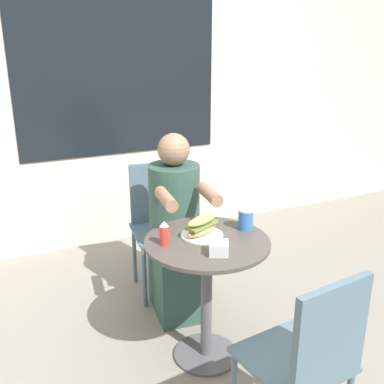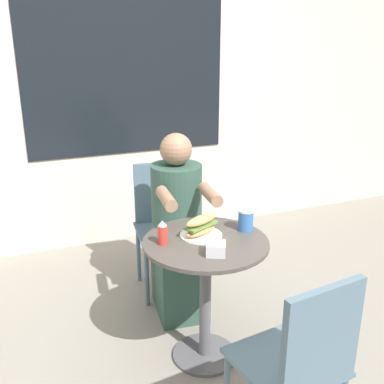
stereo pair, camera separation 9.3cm
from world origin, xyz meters
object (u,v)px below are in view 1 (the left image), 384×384
object	(u,v)px
empty_chair_across	(310,355)
drink_cup	(246,219)
diner_chair	(159,215)
sandwich_on_plate	(202,227)
cafe_table	(207,274)
seated_diner	(176,237)
condiment_bottle	(164,233)

from	to	relation	value
empty_chair_across	drink_cup	distance (m)	0.84
diner_chair	empty_chair_across	bearing A→B (deg)	97.44
sandwich_on_plate	drink_cup	world-z (taller)	drink_cup
diner_chair	sandwich_on_plate	world-z (taller)	diner_chair
cafe_table	drink_cup	xyz separation A→B (m)	(0.25, 0.04, 0.25)
diner_chair	empty_chair_across	distance (m)	1.58
empty_chair_across	diner_chair	bearing A→B (deg)	84.17
cafe_table	drink_cup	size ratio (longest dim) A/B	6.11
cafe_table	sandwich_on_plate	distance (m)	0.25
empty_chair_across	sandwich_on_plate	bearing A→B (deg)	88.31
drink_cup	diner_chair	bearing A→B (deg)	104.12
cafe_table	drink_cup	bearing A→B (deg)	9.46
seated_diner	empty_chair_across	bearing A→B (deg)	98.34
drink_cup	cafe_table	bearing A→B (deg)	-170.54
cafe_table	seated_diner	bearing A→B (deg)	85.99
seated_diner	drink_cup	distance (m)	0.56
cafe_table	diner_chair	size ratio (longest dim) A/B	0.81
seated_diner	empty_chair_across	xyz separation A→B (m)	(0.04, -1.23, 0.02)
diner_chair	drink_cup	distance (m)	0.85
seated_diner	sandwich_on_plate	world-z (taller)	seated_diner
empty_chair_across	condiment_bottle	xyz separation A→B (m)	(-0.28, 0.79, 0.24)
cafe_table	empty_chair_across	distance (m)	0.75
drink_cup	condiment_bottle	size ratio (longest dim) A/B	0.92
sandwich_on_plate	condiment_bottle	size ratio (longest dim) A/B	1.75
cafe_table	condiment_bottle	size ratio (longest dim) A/B	5.61
empty_chair_across	condiment_bottle	world-z (taller)	empty_chair_across
cafe_table	condiment_bottle	xyz separation A→B (m)	(-0.21, 0.04, 0.25)
seated_diner	empty_chair_across	size ratio (longest dim) A/B	1.32
sandwich_on_plate	condiment_bottle	xyz separation A→B (m)	(-0.21, -0.02, 0.01)
diner_chair	condiment_bottle	xyz separation A→B (m)	(-0.26, -0.79, 0.24)
cafe_table	sandwich_on_plate	bearing A→B (deg)	88.38
empty_chair_across	sandwich_on_plate	size ratio (longest dim) A/B	3.97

